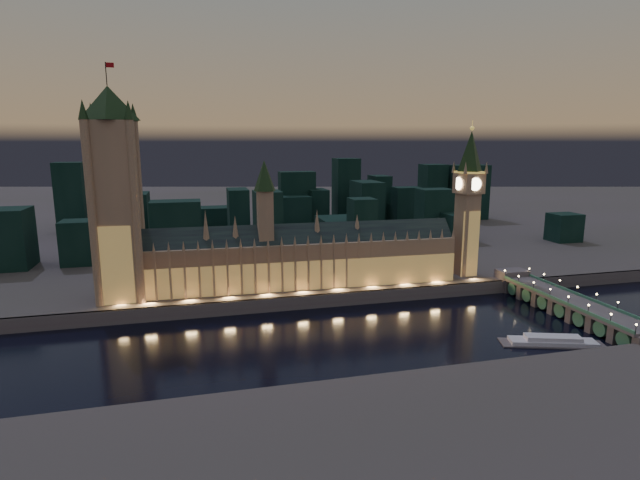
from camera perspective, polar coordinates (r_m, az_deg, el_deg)
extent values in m
plane|color=black|center=(261.06, 1.93, -10.56)|extent=(2000.00, 2000.00, 0.00)
cube|color=#403D34|center=(761.54, -9.01, 4.04)|extent=(2000.00, 960.00, 8.00)
cube|color=#554450|center=(296.93, -0.27, -7.01)|extent=(2000.00, 2.50, 8.00)
cube|color=#876E59|center=(310.13, -2.50, -2.76)|extent=(200.40, 24.47, 28.00)
cube|color=#B68C48|center=(301.69, -2.09, -4.14)|extent=(200.00, 0.50, 18.00)
cube|color=black|center=(306.49, -2.52, 0.32)|extent=(200.31, 20.73, 16.26)
cube|color=#876E59|center=(300.96, -6.28, 2.58)|extent=(9.00, 9.00, 32.00)
cone|color=#1B3119|center=(298.28, -6.38, 7.33)|extent=(13.00, 13.00, 18.00)
cube|color=#876E59|center=(296.48, -21.39, -4.20)|extent=(1.20, 1.20, 28.00)
cone|color=#876E59|center=(293.25, -21.61, -0.96)|extent=(2.00, 2.00, 6.00)
cube|color=#876E59|center=(295.53, -19.85, -4.14)|extent=(1.20, 1.20, 28.00)
cone|color=#876E59|center=(292.29, -20.06, -0.89)|extent=(2.00, 2.00, 6.00)
cube|color=#876E59|center=(294.79, -18.30, -4.07)|extent=(1.20, 1.20, 28.00)
cone|color=#876E59|center=(291.54, -18.49, -0.82)|extent=(2.00, 2.00, 6.00)
cube|color=#876E59|center=(294.27, -16.74, -4.01)|extent=(1.20, 1.20, 28.00)
cone|color=#876E59|center=(291.01, -16.93, -0.74)|extent=(2.00, 2.00, 6.00)
cube|color=#876E59|center=(293.96, -15.18, -3.94)|extent=(1.20, 1.20, 28.00)
cone|color=#876E59|center=(290.70, -15.35, -0.67)|extent=(2.00, 2.00, 6.00)
cube|color=#876E59|center=(293.87, -13.62, -3.86)|extent=(1.20, 1.20, 28.00)
cone|color=#876E59|center=(290.61, -13.78, -0.59)|extent=(2.00, 2.00, 6.00)
cube|color=#876E59|center=(294.00, -12.06, -3.79)|extent=(1.20, 1.20, 28.00)
cone|color=#876E59|center=(290.74, -12.20, -0.52)|extent=(2.00, 2.00, 6.00)
cube|color=#876E59|center=(294.34, -10.50, -3.71)|extent=(1.20, 1.20, 28.00)
cone|color=#876E59|center=(291.09, -10.63, -0.44)|extent=(2.00, 2.00, 6.00)
cube|color=#876E59|center=(294.91, -8.95, -3.63)|extent=(1.20, 1.20, 28.00)
cone|color=#876E59|center=(291.65, -9.06, -0.37)|extent=(2.00, 2.00, 6.00)
cube|color=#876E59|center=(295.68, -7.40, -3.54)|extent=(1.20, 1.20, 28.00)
cone|color=#876E59|center=(292.44, -7.50, -0.29)|extent=(2.00, 2.00, 6.00)
cube|color=#876E59|center=(296.67, -5.87, -3.46)|extent=(1.20, 1.20, 28.00)
cone|color=#876E59|center=(293.44, -5.95, -0.22)|extent=(2.00, 2.00, 6.00)
cube|color=#876E59|center=(297.88, -4.34, -3.37)|extent=(1.20, 1.20, 28.00)
cone|color=#876E59|center=(294.66, -4.41, -0.14)|extent=(2.00, 2.00, 6.00)
cube|color=#876E59|center=(299.29, -2.83, -3.28)|extent=(1.20, 1.20, 28.00)
cone|color=#876E59|center=(296.09, -2.89, -0.07)|extent=(2.00, 2.00, 6.00)
cube|color=#876E59|center=(300.91, -1.34, -3.19)|extent=(1.20, 1.20, 28.00)
cone|color=#876E59|center=(297.72, -1.38, 0.01)|extent=(2.00, 2.00, 6.00)
cube|color=#876E59|center=(302.73, 0.14, -3.10)|extent=(1.20, 1.20, 28.00)
cone|color=#876E59|center=(299.56, 0.11, 0.08)|extent=(2.00, 2.00, 6.00)
cube|color=#876E59|center=(304.75, 1.60, -3.01)|extent=(1.20, 1.20, 28.00)
cone|color=#876E59|center=(301.61, 1.59, 0.15)|extent=(2.00, 2.00, 6.00)
cube|color=#876E59|center=(306.97, 3.04, -2.92)|extent=(1.20, 1.20, 28.00)
cone|color=#876E59|center=(303.84, 3.04, 0.22)|extent=(2.00, 2.00, 6.00)
cube|color=#876E59|center=(309.37, 4.46, -2.82)|extent=(1.20, 1.20, 28.00)
cone|color=#876E59|center=(306.28, 4.47, 0.29)|extent=(2.00, 2.00, 6.00)
cube|color=#876E59|center=(311.97, 5.85, -2.73)|extent=(1.20, 1.20, 28.00)
cone|color=#876E59|center=(308.90, 5.88, 0.36)|extent=(2.00, 2.00, 6.00)
cube|color=#876E59|center=(314.74, 7.22, -2.64)|extent=(1.20, 1.20, 28.00)
cone|color=#876E59|center=(311.70, 7.26, 0.42)|extent=(2.00, 2.00, 6.00)
cube|color=#876E59|center=(317.69, 8.57, -2.54)|extent=(1.20, 1.20, 28.00)
cone|color=#876E59|center=(314.68, 8.61, 0.49)|extent=(2.00, 2.00, 6.00)
cube|color=#876E59|center=(320.82, 9.89, -2.45)|extent=(1.20, 1.20, 28.00)
cone|color=#876E59|center=(317.83, 9.94, 0.55)|extent=(2.00, 2.00, 6.00)
cube|color=#876E59|center=(324.11, 11.18, -2.36)|extent=(1.20, 1.20, 28.00)
cone|color=#876E59|center=(321.16, 11.25, 0.62)|extent=(2.00, 2.00, 6.00)
cube|color=#876E59|center=(327.57, 12.45, -2.27)|extent=(1.20, 1.20, 28.00)
cone|color=#876E59|center=(324.64, 12.52, 0.68)|extent=(2.00, 2.00, 6.00)
cube|color=#876E59|center=(331.18, 13.69, -2.18)|extent=(1.20, 1.20, 28.00)
cone|color=#876E59|center=(328.29, 13.77, 0.74)|extent=(2.00, 2.00, 6.00)
cube|color=#876E59|center=(334.94, 14.90, -2.09)|extent=(1.20, 1.20, 28.00)
cone|color=#876E59|center=(332.08, 14.99, 0.79)|extent=(2.00, 2.00, 6.00)
cone|color=#876E59|center=(298.71, -12.93, 1.71)|extent=(4.40, 4.40, 18.00)
cone|color=#876E59|center=(299.84, -9.67, 1.48)|extent=(4.40, 4.40, 14.00)
cone|color=#876E59|center=(307.54, -0.35, 2.07)|extent=(4.40, 4.40, 16.00)
cone|color=#876E59|center=(315.02, 4.25, 1.89)|extent=(4.40, 4.40, 12.00)
cube|color=#876E59|center=(300.33, -22.17, 2.94)|extent=(23.18, 23.18, 99.91)
cube|color=#B68C48|center=(294.39, -22.06, -2.75)|extent=(22.00, 0.50, 44.00)
cone|color=#1B3119|center=(298.52, -23.03, 14.21)|extent=(31.68, 31.68, 18.00)
cylinder|color=black|center=(299.92, -23.25, 17.06)|extent=(0.50, 0.50, 12.00)
cube|color=#A30C14|center=(300.18, -22.89, 17.95)|extent=(4.00, 0.15, 2.50)
cylinder|color=#876E59|center=(291.35, -24.60, 2.53)|extent=(4.40, 4.40, 99.91)
cone|color=#1B3119|center=(289.23, -25.50, 13.34)|extent=(5.20, 5.20, 10.00)
cylinder|color=#876E59|center=(312.82, -23.90, 3.11)|extent=(4.40, 4.40, 99.91)
cone|color=#1B3119|center=(310.85, -24.72, 13.18)|extent=(5.20, 5.20, 10.00)
cylinder|color=#876E59|center=(288.15, -20.30, 2.76)|extent=(4.40, 4.40, 99.91)
cone|color=#1B3119|center=(286.01, -21.06, 13.71)|extent=(5.20, 5.20, 10.00)
cylinder|color=#876E59|center=(309.84, -19.89, 3.33)|extent=(4.40, 4.40, 99.91)
cone|color=#1B3119|center=(307.85, -20.58, 13.51)|extent=(5.20, 5.20, 10.00)
cube|color=#876E59|center=(348.69, 16.35, 0.62)|extent=(13.73, 13.73, 55.09)
cube|color=#B68C48|center=(344.49, 16.82, -0.47)|extent=(12.00, 0.50, 44.00)
cube|color=#876E59|center=(344.35, 16.66, 6.23)|extent=(15.00, 15.00, 13.33)
cube|color=#F2C64C|center=(343.86, 16.73, 7.43)|extent=(15.75, 15.75, 1.20)
cone|color=#1B3119|center=(343.35, 16.86, 9.70)|extent=(18.00, 18.00, 26.00)
sphere|color=#F2C64C|center=(343.40, 16.99, 12.11)|extent=(2.80, 2.80, 2.80)
cylinder|color=#F2C64C|center=(343.47, 17.02, 12.53)|extent=(0.40, 0.40, 5.00)
cylinder|color=#FFF2BF|center=(337.74, 17.33, 6.10)|extent=(8.40, 0.50, 8.40)
cylinder|color=#FFF2BF|center=(351.01, 16.01, 6.35)|extent=(8.40, 0.50, 8.40)
cylinder|color=#FFF2BF|center=(340.46, 15.53, 6.24)|extent=(0.50, 8.40, 8.40)
cylinder|color=#FFF2BF|center=(348.37, 17.76, 6.22)|extent=(0.50, 8.40, 8.40)
cone|color=#876E59|center=(333.42, 16.30, 7.94)|extent=(2.60, 2.60, 8.00)
cone|color=#876E59|center=(346.43, 15.04, 8.11)|extent=(2.60, 2.60, 8.00)
cone|color=#876E59|center=(341.24, 18.50, 7.88)|extent=(2.60, 2.60, 8.00)
cone|color=#876E59|center=(353.96, 17.19, 8.05)|extent=(2.60, 2.60, 8.00)
cube|color=#554450|center=(312.69, 26.87, -6.25)|extent=(18.94, 100.00, 1.60)
cube|color=#2D6B55|center=(306.53, 25.60, -6.20)|extent=(0.80, 100.00, 1.60)
cube|color=#2D6B55|center=(318.23, 28.13, -5.82)|extent=(0.80, 100.00, 1.60)
cube|color=#554450|center=(354.18, 21.06, -3.96)|extent=(18.94, 12.00, 9.50)
cylinder|color=black|center=(271.80, 32.39, -8.62)|extent=(0.30, 0.30, 4.40)
sphere|color=#FFD88C|center=(271.09, 32.44, -8.16)|extent=(1.00, 1.00, 1.00)
cube|color=#554450|center=(289.93, 31.42, -9.09)|extent=(17.05, 4.00, 9.50)
cylinder|color=black|center=(281.10, 30.29, -7.78)|extent=(0.30, 0.30, 4.40)
sphere|color=#FFD88C|center=(280.42, 30.33, -7.33)|extent=(1.00, 1.00, 1.00)
cube|color=#554450|center=(299.35, 29.47, -8.29)|extent=(17.05, 4.00, 9.50)
cylinder|color=black|center=(290.80, 28.32, -6.99)|extent=(0.30, 0.30, 4.40)
sphere|color=#FFD88C|center=(290.15, 28.37, -6.55)|extent=(1.00, 1.00, 1.00)
cylinder|color=black|center=(303.10, 30.88, -6.54)|extent=(0.30, 0.30, 4.40)
sphere|color=#FFD88C|center=(302.47, 30.92, -6.12)|extent=(1.00, 1.00, 1.00)
cube|color=#554450|center=(309.14, 27.65, -7.52)|extent=(17.05, 4.00, 9.50)
cylinder|color=black|center=(300.87, 26.50, -6.24)|extent=(0.30, 0.30, 4.40)
sphere|color=#FFD88C|center=(300.24, 26.54, -5.82)|extent=(1.00, 1.00, 1.00)
cylinder|color=black|center=(312.78, 29.04, -5.84)|extent=(0.30, 0.30, 4.40)
sphere|color=#FFD88C|center=(312.17, 29.08, -5.44)|extent=(1.00, 1.00, 1.00)
cube|color=#554450|center=(319.27, 25.95, -6.79)|extent=(17.05, 4.00, 9.50)
cylinder|color=black|center=(311.27, 24.80, -5.53)|extent=(0.30, 0.30, 4.40)
sphere|color=#FFD88C|center=(310.66, 24.83, -5.13)|extent=(1.00, 1.00, 1.00)
cylinder|color=black|center=(322.80, 27.32, -5.18)|extent=(0.30, 0.30, 4.40)
sphere|color=#FFD88C|center=(322.20, 27.35, -4.79)|extent=(1.00, 1.00, 1.00)
cube|color=#554450|center=(329.71, 24.36, -6.11)|extent=(17.05, 4.00, 9.50)
cylinder|color=black|center=(321.97, 23.21, -4.87)|extent=(0.30, 0.30, 4.40)
sphere|color=#FFD88C|center=(321.38, 23.24, -4.47)|extent=(1.00, 1.00, 1.00)
cylinder|color=black|center=(333.12, 25.70, -4.56)|extent=(0.30, 0.30, 4.40)
sphere|color=#FFD88C|center=(332.55, 25.74, -4.17)|extent=(1.00, 1.00, 1.00)
cube|color=#554450|center=(340.43, 22.87, -5.46)|extent=(17.05, 4.00, 9.50)
cylinder|color=black|center=(332.94, 21.73, -4.25)|extent=(0.30, 0.30, 4.40)
sphere|color=#FFD88C|center=(332.37, 21.76, -3.86)|extent=(1.00, 1.00, 1.00)
cylinder|color=black|center=(343.74, 24.19, -3.97)|extent=(0.30, 0.30, 4.40)
sphere|color=#FFD88C|center=(343.18, 24.22, -3.60)|extent=(1.00, 1.00, 1.00)
cube|color=#554450|center=(351.40, 21.48, -4.85)|extent=(17.05, 4.00, 9.50)
cylinder|color=black|center=(344.15, 20.35, -3.66)|extent=(0.30, 0.30, 4.40)
sphere|color=#FFD88C|center=(343.60, 20.37, -3.29)|extent=(1.00, 1.00, 1.00)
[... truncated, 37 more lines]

